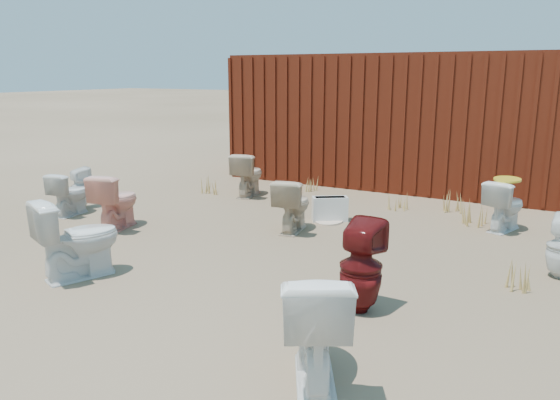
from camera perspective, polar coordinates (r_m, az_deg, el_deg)
The scene contains 21 objects.
ground at distance 6.35m, azimuth -2.64°, elevation -5.92°, with size 100.00×100.00×0.00m, color brown.
shipping_container at distance 10.81m, azimuth 12.03°, elevation 8.26°, with size 6.00×2.40×2.40m, color #46180B.
toilet_front_a at distance 8.67m, azimuth -21.11°, elevation 0.62°, with size 0.36×0.63×0.64m, color silver.
toilet_front_pink at distance 7.70m, azimuth -16.77°, elevation -0.09°, with size 0.43×0.75×0.77m, color #F8A38F.
toilet_front_c at distance 5.98m, azimuth -20.37°, elevation -3.77°, with size 0.47×0.82×0.84m, color white.
toilet_front_maroon at distance 4.86m, azimuth 8.46°, elevation -6.93°, with size 0.38×0.38×0.84m, color #5A0F0F.
toilet_front_e at distance 3.81m, azimuth 3.61°, elevation -12.76°, with size 0.46×0.81×0.83m, color white.
toilet_back_a at distance 9.05m, azimuth -20.20°, elevation 1.19°, with size 0.29×0.30×0.64m, color white.
toilet_back_beige_left at distance 9.36m, azimuth -3.35°, elevation 2.69°, with size 0.42×0.73×0.75m, color beige.
toilet_back_beige_right at distance 7.26m, azimuth 1.34°, elevation -0.50°, with size 0.40×0.71×0.72m, color #CCB495.
toilet_back_yellowlid at distance 7.89m, azimuth 22.44°, elevation -0.53°, with size 0.38×0.67×0.69m, color white.
yellow_lid at distance 7.82m, azimuth 22.67°, elevation 2.00°, with size 0.35×0.43×0.03m, color gold.
loose_tank at distance 7.83m, azimuth 5.23°, elevation -0.93°, with size 0.50×0.20×0.35m, color silver.
loose_lid_near at distance 7.81m, azimuth 5.18°, elevation -2.19°, with size 0.38×0.49×0.02m, color beige.
loose_lid_far at distance 9.73m, azimuth 1.26°, elevation 0.94°, with size 0.36×0.47×0.02m, color beige.
weed_clump_a at distance 9.73m, azimuth -7.17°, elevation 1.66°, with size 0.36×0.36×0.30m, color #AB8A44.
weed_clump_b at distance 8.61m, azimuth 12.27°, elevation -0.26°, with size 0.32×0.32×0.24m, color #AB8A44.
weed_clump_c at distance 8.05m, azimuth 19.35°, elevation -1.29°, with size 0.36×0.36×0.34m, color #AB8A44.
weed_clump_d at distance 9.72m, azimuth 3.56°, elevation 1.54°, with size 0.30×0.30×0.24m, color #AB8A44.
weed_clump_e at distance 8.77m, azimuth 17.69°, elevation -0.08°, with size 0.34×0.34×0.32m, color #AB8A44.
weed_clump_f at distance 5.91m, azimuth 23.24°, elevation -7.17°, with size 0.28×0.28×0.26m, color #AB8A44.
Camera 1 is at (3.16, -5.10, 2.08)m, focal length 35.00 mm.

